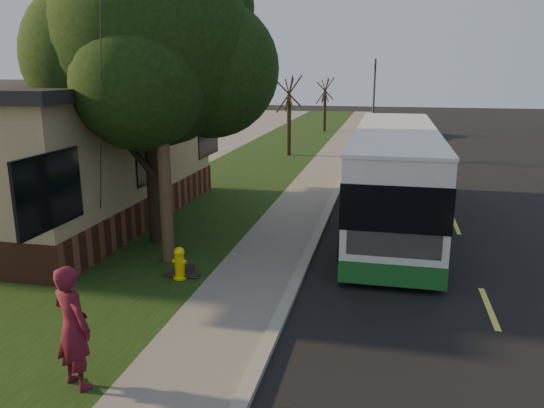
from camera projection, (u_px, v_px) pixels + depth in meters
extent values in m
plane|color=black|center=(293.00, 291.00, 11.48)|extent=(120.00, 120.00, 0.00)
cube|color=black|center=(443.00, 196.00, 20.10)|extent=(8.00, 80.00, 0.01)
cube|color=gray|center=(338.00, 189.00, 20.92)|extent=(0.25, 80.00, 0.12)
cube|color=slate|center=(313.00, 189.00, 21.14)|extent=(2.00, 80.00, 0.08)
cube|color=black|center=(229.00, 185.00, 21.87)|extent=(5.00, 80.00, 0.07)
cube|color=slate|center=(17.00, 175.00, 23.96)|extent=(15.00, 80.00, 0.04)
cylinder|color=yellow|center=(180.00, 267.00, 11.93)|extent=(0.22, 0.22, 0.55)
sphere|color=yellow|center=(179.00, 252.00, 11.85)|extent=(0.24, 0.24, 0.24)
cylinder|color=yellow|center=(180.00, 261.00, 11.90)|extent=(0.30, 0.10, 0.10)
cylinder|color=yellow|center=(180.00, 261.00, 11.90)|extent=(0.10, 0.18, 0.10)
cylinder|color=yellow|center=(180.00, 277.00, 12.00)|extent=(0.32, 0.32, 0.04)
cylinder|color=#473321|center=(159.00, 73.00, 11.98)|extent=(0.30, 0.30, 9.00)
cylinder|color=#2D2D30|center=(101.00, 111.00, 11.32)|extent=(2.52, 3.21, 7.60)
cylinder|color=black|center=(156.00, 169.00, 14.21)|extent=(0.56, 0.56, 4.00)
sphere|color=black|center=(150.00, 45.00, 13.42)|extent=(5.20, 5.20, 5.20)
sphere|color=black|center=(211.00, 69.00, 13.84)|extent=(3.60, 3.60, 3.60)
sphere|color=black|center=(99.00, 57.00, 13.36)|extent=(3.80, 3.80, 3.80)
sphere|color=black|center=(140.00, 82.00, 12.34)|extent=(3.20, 3.20, 3.20)
sphere|color=black|center=(151.00, 32.00, 14.77)|extent=(3.40, 3.40, 3.40)
sphere|color=black|center=(198.00, 7.00, 14.12)|extent=(3.00, 3.00, 3.00)
cylinder|color=black|center=(289.00, 125.00, 28.81)|extent=(0.24, 0.24, 3.30)
cylinder|color=black|center=(289.00, 94.00, 28.41)|extent=(1.38, 0.57, 2.01)
cylinder|color=black|center=(289.00, 94.00, 28.41)|extent=(0.74, 1.21, 1.58)
cylinder|color=black|center=(289.00, 94.00, 28.41)|extent=(0.65, 1.05, 1.95)
cylinder|color=black|center=(289.00, 94.00, 28.41)|extent=(1.28, 0.53, 1.33)
cylinder|color=black|center=(289.00, 94.00, 28.41)|extent=(0.75, 1.21, 1.70)
cylinder|color=black|center=(325.00, 111.00, 40.10)|extent=(0.24, 0.24, 3.03)
cylinder|color=black|center=(325.00, 91.00, 39.73)|extent=(1.38, 0.57, 2.01)
cylinder|color=black|center=(325.00, 91.00, 39.73)|extent=(0.74, 1.21, 1.58)
cylinder|color=black|center=(325.00, 91.00, 39.73)|extent=(0.65, 1.05, 1.95)
cylinder|color=black|center=(325.00, 91.00, 39.73)|extent=(1.28, 0.53, 1.33)
cylinder|color=black|center=(325.00, 91.00, 39.73)|extent=(0.75, 1.21, 1.70)
cylinder|color=#2D2D30|center=(374.00, 94.00, 42.87)|extent=(0.16, 0.16, 5.50)
imported|color=black|center=(375.00, 71.00, 42.43)|extent=(0.18, 0.22, 1.10)
cube|color=silver|center=(394.00, 170.00, 16.09)|extent=(2.27, 10.89, 2.45)
cube|color=#1B6123|center=(392.00, 211.00, 16.41)|extent=(2.29, 10.91, 0.50)
cube|color=black|center=(395.00, 165.00, 16.05)|extent=(2.31, 10.93, 1.00)
cube|color=black|center=(395.00, 224.00, 11.00)|extent=(1.97, 0.06, 1.45)
cube|color=yellow|center=(398.00, 166.00, 10.71)|extent=(1.45, 0.06, 0.32)
cube|color=#FFF2CC|center=(360.00, 269.00, 11.39)|extent=(0.23, 0.04, 0.14)
cube|color=#FFF2CC|center=(425.00, 274.00, 11.11)|extent=(0.23, 0.04, 0.14)
cube|color=silver|center=(397.00, 129.00, 15.78)|extent=(2.32, 10.94, 0.08)
cylinder|color=black|center=(344.00, 249.00, 12.86)|extent=(0.25, 0.83, 0.83)
cylinder|color=black|center=(441.00, 256.00, 12.39)|extent=(0.25, 0.83, 0.83)
cylinder|color=black|center=(353.00, 216.00, 15.78)|extent=(0.25, 0.83, 0.83)
cylinder|color=black|center=(432.00, 221.00, 15.31)|extent=(0.25, 0.83, 0.83)
cylinder|color=black|center=(362.00, 183.00, 20.42)|extent=(0.25, 0.83, 0.83)
cylinder|color=black|center=(423.00, 185.00, 19.95)|extent=(0.25, 0.83, 0.83)
imported|color=#521021|center=(73.00, 327.00, 7.70)|extent=(0.82, 0.70, 1.90)
cube|color=black|center=(190.00, 270.00, 12.29)|extent=(0.40, 0.77, 0.02)
cylinder|color=silver|center=(189.00, 276.00, 12.05)|extent=(0.17, 0.09, 0.05)
cylinder|color=silver|center=(191.00, 268.00, 12.55)|extent=(0.17, 0.09, 0.05)
cube|color=black|center=(182.00, 274.00, 12.06)|extent=(0.83, 0.21, 0.02)
cylinder|color=silver|center=(194.00, 277.00, 12.01)|extent=(0.05, 0.19, 0.05)
cylinder|color=silver|center=(170.00, 275.00, 12.13)|extent=(0.05, 0.19, 0.05)
cube|color=#133119|center=(118.00, 189.00, 18.02)|extent=(1.91, 1.69, 1.36)
cube|color=#133119|center=(117.00, 168.00, 17.84)|extent=(1.98, 1.77, 0.09)
imported|color=black|center=(406.00, 126.00, 37.83)|extent=(1.87, 4.40, 1.48)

